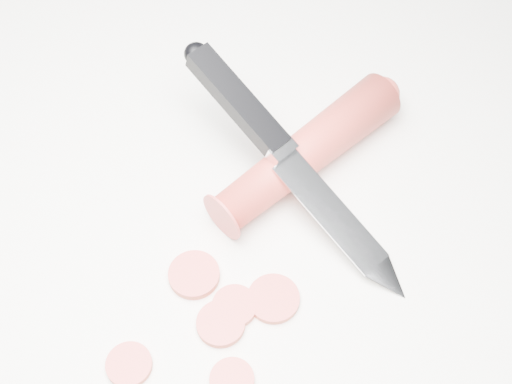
% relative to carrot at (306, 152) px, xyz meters
% --- Properties ---
extents(ground, '(2.40, 2.40, 0.00)m').
position_rel_carrot_xyz_m(ground, '(0.02, -0.10, -0.02)').
color(ground, white).
rests_on(ground, ground).
extents(carrot, '(0.10, 0.18, 0.04)m').
position_rel_carrot_xyz_m(carrot, '(0.00, 0.00, 0.00)').
color(carrot, red).
rests_on(carrot, ground).
extents(carrot_slice_0, '(0.03, 0.03, 0.01)m').
position_rel_carrot_xyz_m(carrot_slice_0, '(-0.04, -0.21, -0.02)').
color(carrot_slice_0, '#C83935').
rests_on(carrot_slice_0, ground).
extents(carrot_slice_1, '(0.04, 0.04, 0.01)m').
position_rel_carrot_xyz_m(carrot_slice_1, '(-0.03, -0.13, -0.02)').
color(carrot_slice_1, '#C83935').
rests_on(carrot_slice_1, ground).
extents(carrot_slice_2, '(0.04, 0.04, 0.01)m').
position_rel_carrot_xyz_m(carrot_slice_2, '(0.03, -0.12, -0.02)').
color(carrot_slice_2, '#C83935').
rests_on(carrot_slice_2, ground).
extents(carrot_slice_3, '(0.03, 0.03, 0.01)m').
position_rel_carrot_xyz_m(carrot_slice_3, '(0.03, -0.18, -0.02)').
color(carrot_slice_3, '#C83935').
rests_on(carrot_slice_3, ground).
extents(carrot_slice_5, '(0.03, 0.03, 0.01)m').
position_rel_carrot_xyz_m(carrot_slice_5, '(0.00, -0.15, -0.02)').
color(carrot_slice_5, '#C83935').
rests_on(carrot_slice_5, ground).
extents(carrot_slice_7, '(0.03, 0.03, 0.01)m').
position_rel_carrot_xyz_m(carrot_slice_7, '(0.01, -0.14, -0.02)').
color(carrot_slice_7, '#C83935').
rests_on(carrot_slice_7, ground).
extents(kitchen_knife, '(0.24, 0.11, 0.08)m').
position_rel_carrot_xyz_m(kitchen_knife, '(0.00, -0.03, 0.02)').
color(kitchen_knife, silver).
rests_on(kitchen_knife, ground).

